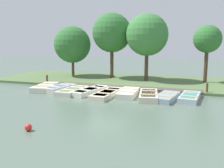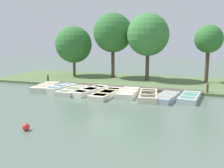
{
  "view_description": "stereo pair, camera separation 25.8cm",
  "coord_description": "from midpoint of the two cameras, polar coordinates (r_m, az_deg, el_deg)",
  "views": [
    {
      "loc": [
        16.31,
        5.91,
        3.54
      ],
      "look_at": [
        0.21,
        0.36,
        0.65
      ],
      "focal_mm": 40.0,
      "sensor_mm": 36.0,
      "label": 1
    },
    {
      "loc": [
        16.22,
        6.15,
        3.54
      ],
      "look_at": [
        0.21,
        0.36,
        0.65
      ],
      "focal_mm": 40.0,
      "sensor_mm": 36.0,
      "label": 2
    }
  ],
  "objects": [
    {
      "name": "ground_plane",
      "position": [
        17.71,
        -0.44,
        -1.9
      ],
      "size": [
        80.0,
        80.0,
        0.0
      ],
      "primitive_type": "plane",
      "color": "#566B5B"
    },
    {
      "name": "shore_bank",
      "position": [
        22.37,
        4.01,
        0.74
      ],
      "size": [
        8.0,
        24.0,
        0.18
      ],
      "color": "#567042",
      "rests_on": "ground_plane"
    },
    {
      "name": "dock_walkway",
      "position": [
        19.08,
        1.12,
        -0.75
      ],
      "size": [
        1.02,
        12.75,
        0.2
      ],
      "color": "#51473D",
      "rests_on": "ground_plane"
    },
    {
      "name": "rowboat_0",
      "position": [
        19.31,
        -14.52,
        -0.64
      ],
      "size": [
        3.09,
        1.69,
        0.4
      ],
      "rotation": [
        0.0,
        0.0,
        0.19
      ],
      "color": "silver",
      "rests_on": "ground_plane"
    },
    {
      "name": "rowboat_1",
      "position": [
        18.58,
        -11.41,
        -0.92
      ],
      "size": [
        2.75,
        1.53,
        0.4
      ],
      "rotation": [
        0.0,
        0.0,
        -0.18
      ],
      "color": "beige",
      "rests_on": "ground_plane"
    },
    {
      "name": "rowboat_2",
      "position": [
        17.66,
        -8.54,
        -1.5
      ],
      "size": [
        2.94,
        1.26,
        0.33
      ],
      "rotation": [
        0.0,
        0.0,
        -0.02
      ],
      "color": "beige",
      "rests_on": "ground_plane"
    },
    {
      "name": "rowboat_3",
      "position": [
        17.38,
        -4.62,
        -1.56
      ],
      "size": [
        3.44,
        1.7,
        0.36
      ],
      "rotation": [
        0.0,
        0.0,
        -0.21
      ],
      "color": "silver",
      "rests_on": "ground_plane"
    },
    {
      "name": "rowboat_4",
      "position": [
        16.46,
        -0.72,
        -2.2
      ],
      "size": [
        3.52,
        1.22,
        0.34
      ],
      "rotation": [
        0.0,
        0.0,
        -0.05
      ],
      "color": "beige",
      "rests_on": "ground_plane"
    },
    {
      "name": "rowboat_5",
      "position": [
        16.64,
        4.15,
        -2.03
      ],
      "size": [
        2.86,
        1.3,
        0.37
      ],
      "rotation": [
        0.0,
        0.0,
        0.07
      ],
      "color": "silver",
      "rests_on": "ground_plane"
    },
    {
      "name": "rowboat_6",
      "position": [
        15.99,
        8.73,
        -2.59
      ],
      "size": [
        3.2,
        1.64,
        0.38
      ],
      "rotation": [
        0.0,
        0.0,
        0.18
      ],
      "color": "beige",
      "rests_on": "ground_plane"
    },
    {
      "name": "rowboat_7",
      "position": [
        15.79,
        12.76,
        -2.94
      ],
      "size": [
        2.92,
        1.53,
        0.34
      ],
      "rotation": [
        0.0,
        0.0,
        -0.16
      ],
      "color": "#8C9EA8",
      "rests_on": "ground_plane"
    },
    {
      "name": "rowboat_8",
      "position": [
        16.06,
        17.76,
        -2.93
      ],
      "size": [
        2.89,
        1.31,
        0.36
      ],
      "rotation": [
        0.0,
        0.0,
        -0.09
      ],
      "color": "#B2BCC1",
      "rests_on": "ground_plane"
    },
    {
      "name": "mooring_post_near",
      "position": [
        21.54,
        -14.1,
        1.01
      ],
      "size": [
        0.15,
        0.15,
        0.83
      ],
      "color": "brown",
      "rests_on": "ground_plane"
    },
    {
      "name": "mooring_post_far",
      "position": [
        17.92,
        21.35,
        -1.07
      ],
      "size": [
        0.15,
        0.15,
        0.83
      ],
      "color": "brown",
      "rests_on": "ground_plane"
    },
    {
      "name": "buoy",
      "position": [
        10.75,
        -18.42,
        -9.29
      ],
      "size": [
        0.3,
        0.3,
        0.3
      ],
      "color": "red",
      "rests_on": "ground_plane"
    },
    {
      "name": "park_tree_far_left",
      "position": [
        25.06,
        -8.46,
        8.9
      ],
      "size": [
        3.58,
        3.58,
        5.06
      ],
      "color": "brown",
      "rests_on": "ground_plane"
    },
    {
      "name": "park_tree_left",
      "position": [
        23.52,
        0.52,
        11.6
      ],
      "size": [
        3.63,
        3.63,
        6.18
      ],
      "color": "#4C3828",
      "rests_on": "ground_plane"
    },
    {
      "name": "park_tree_center",
      "position": [
        22.02,
        8.57,
        11.04
      ],
      "size": [
        3.64,
        3.64,
        5.95
      ],
      "color": "#4C3828",
      "rests_on": "ground_plane"
    },
    {
      "name": "park_tree_right",
      "position": [
        22.06,
        21.55,
        9.44
      ],
      "size": [
        2.28,
        2.28,
        4.91
      ],
      "color": "#4C3828",
      "rests_on": "ground_plane"
    }
  ]
}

